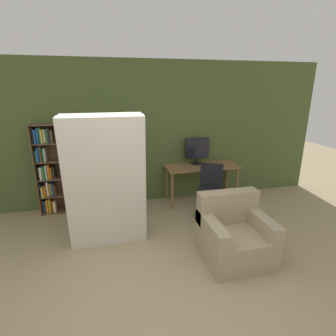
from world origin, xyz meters
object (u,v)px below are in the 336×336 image
Objects in this scene: monitor at (197,150)px; armchair at (234,235)px; office_chair at (210,196)px; mattress_near at (106,184)px; mattress_far at (106,179)px; bookshelf at (53,169)px.

monitor is 2.11m from armchair.
mattress_near reaches higher than office_chair.
mattress_near is (-1.75, -0.52, 0.56)m from office_chair.
office_chair is at bearing 16.66° from mattress_near.
monitor reaches higher than armchair.
office_chair is 1.10× the size of armchair.
mattress_far is 2.21× the size of armchair.
monitor is at bearing 85.59° from armchair.
office_chair is 0.50× the size of mattress_near.
mattress_far reaches higher than monitor.
office_chair is at bearing 83.70° from armchair.
mattress_far is at bearing -148.37° from monitor.
monitor is at bearing 36.97° from mattress_near.
monitor is 2.08m from mattress_far.
bookshelf is at bearing 179.51° from monitor.
monitor is 0.61× the size of armchair.
mattress_near is at bearing 157.96° from armchair.
office_chair is 1.91m from mattress_near.
bookshelf is 1.65m from mattress_near.
mattress_far is (-1.77, -1.09, -0.08)m from monitor.
mattress_near reaches higher than monitor.
bookshelf is 3.28m from armchair.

